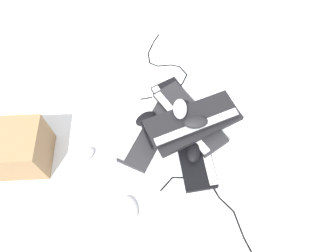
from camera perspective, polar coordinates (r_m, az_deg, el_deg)
name	(u,v)px	position (r m, az deg, el deg)	size (l,w,h in m)	color
ground_plane	(157,143)	(1.50, -2.19, -3.22)	(3.20, 3.20, 0.00)	silver
keyboard_0	(193,147)	(1.48, 4.79, -3.99)	(0.46, 0.34, 0.03)	black
keyboard_1	(183,112)	(1.57, 2.85, 2.60)	(0.45, 0.20, 0.03)	black
keyboard_2	(150,130)	(1.52, -3.43, -0.68)	(0.34, 0.46, 0.03)	#232326
keyboard_3	(188,117)	(1.52, 3.93, 1.73)	(0.44, 0.16, 0.03)	#232326
keyboard_4	(188,120)	(1.48, 3.76, 1.07)	(0.25, 0.46, 0.03)	black
keyboard_5	(196,124)	(1.44, 5.36, 0.32)	(0.22, 0.46, 0.03)	black
keyboard_6	(192,119)	(1.42, 4.58, 1.39)	(0.25, 0.46, 0.03)	black
mouse_0	(180,109)	(1.40, 2.31, 3.31)	(0.11, 0.07, 0.04)	#B7B7BC
mouse_1	(83,155)	(1.51, -15.82, -5.37)	(0.11, 0.07, 0.04)	#B7B7BC
mouse_2	(130,208)	(1.38, -7.31, -15.15)	(0.11, 0.07, 0.04)	#B7B7BC
mouse_3	(194,152)	(1.43, 4.95, -4.95)	(0.11, 0.07, 0.04)	black
mouse_4	(247,90)	(1.70, 14.73, 6.63)	(0.11, 0.07, 0.04)	silver
mouse_5	(196,122)	(1.37, 5.31, 0.74)	(0.11, 0.07, 0.04)	black
mouse_6	(145,119)	(1.51, -4.31, 1.42)	(0.11, 0.07, 0.04)	black
cable_0	(164,69)	(1.75, -0.84, 10.72)	(0.41, 0.37, 0.01)	black
cable_1	(217,207)	(1.40, 9.23, -15.01)	(0.55, 0.21, 0.01)	black
cardboard_box	(14,149)	(1.53, -27.23, -3.89)	(0.28, 0.23, 0.22)	olive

